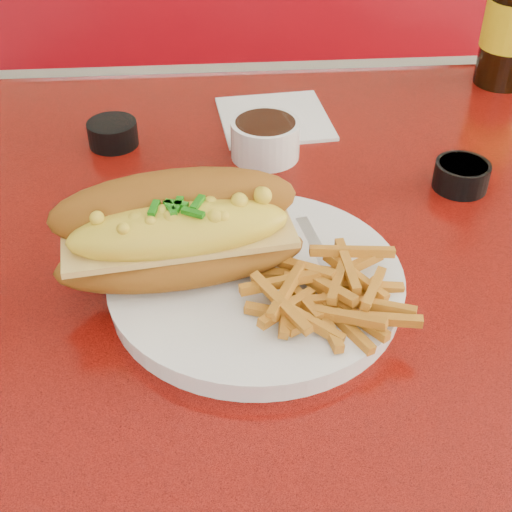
{
  "coord_description": "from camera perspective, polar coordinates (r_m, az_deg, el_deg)",
  "views": [
    {
      "loc": [
        -0.15,
        -0.56,
        1.19
      ],
      "look_at": [
        -0.11,
        -0.08,
        0.81
      ],
      "focal_mm": 50.0,
      "sensor_mm": 36.0,
      "label": 1
    }
  ],
  "objects": [
    {
      "name": "diner_table",
      "position": [
        0.82,
        7.28,
        -7.13
      ],
      "size": [
        1.23,
        0.83,
        0.77
      ],
      "color": "red",
      "rests_on": "ground"
    },
    {
      "name": "booth_bench_far",
      "position": [
        1.65,
        1.45,
        5.04
      ],
      "size": [
        1.2,
        0.51,
        0.9
      ],
      "color": "maroon",
      "rests_on": "ground"
    },
    {
      "name": "dinner_plate",
      "position": [
        0.63,
        0.0,
        -2.12
      ],
      "size": [
        0.31,
        0.31,
        0.02
      ],
      "rotation": [
        0.0,
        0.0,
        0.23
      ],
      "color": "white",
      "rests_on": "diner_table"
    },
    {
      "name": "mac_hoagie",
      "position": [
        0.61,
        -6.23,
        1.99
      ],
      "size": [
        0.23,
        0.13,
        0.1
      ],
      "rotation": [
        0.0,
        0.0,
        0.14
      ],
      "color": "#925617",
      "rests_on": "dinner_plate"
    },
    {
      "name": "fries_pile",
      "position": [
        0.59,
        5.24,
        -2.62
      ],
      "size": [
        0.11,
        0.1,
        0.03
      ],
      "primitive_type": null,
      "rotation": [
        0.0,
        0.0,
        0.06
      ],
      "color": "orange",
      "rests_on": "dinner_plate"
    },
    {
      "name": "fork",
      "position": [
        0.66,
        4.91,
        0.59
      ],
      "size": [
        0.04,
        0.17,
        0.0
      ],
      "rotation": [
        0.0,
        0.0,
        1.75
      ],
      "color": "silver",
      "rests_on": "dinner_plate"
    },
    {
      "name": "gravy_ramekin",
      "position": [
        0.82,
        0.74,
        9.42
      ],
      "size": [
        0.09,
        0.09,
        0.04
      ],
      "rotation": [
        0.0,
        0.0,
        -0.18
      ],
      "color": "white",
      "rests_on": "diner_table"
    },
    {
      "name": "sauce_cup_left",
      "position": [
        0.86,
        -11.4,
        9.68
      ],
      "size": [
        0.07,
        0.07,
        0.03
      ],
      "rotation": [
        0.0,
        0.0,
        0.16
      ],
      "color": "black",
      "rests_on": "diner_table"
    },
    {
      "name": "sauce_cup_right",
      "position": [
        0.8,
        16.12,
        6.29
      ],
      "size": [
        0.07,
        0.07,
        0.03
      ],
      "rotation": [
        0.0,
        0.0,
        0.13
      ],
      "color": "black",
      "rests_on": "diner_table"
    },
    {
      "name": "paper_napkin",
      "position": [
        0.91,
        1.47,
        10.95
      ],
      "size": [
        0.14,
        0.14,
        0.0
      ],
      "primitive_type": "cube",
      "rotation": [
        0.0,
        0.0,
        0.09
      ],
      "color": "white",
      "rests_on": "diner_table"
    }
  ]
}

